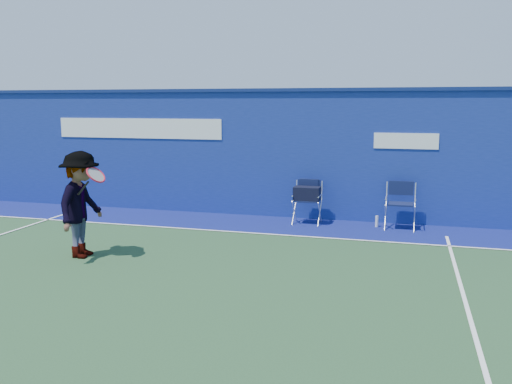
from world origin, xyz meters
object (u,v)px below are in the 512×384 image
(directors_chair_right, at_px, (400,214))
(tennis_player, at_px, (81,204))
(water_bottle, at_px, (377,221))
(directors_chair_left, at_px, (307,205))

(directors_chair_right, height_order, tennis_player, tennis_player)
(water_bottle, relative_size, tennis_player, 0.14)
(directors_chair_left, bearing_deg, tennis_player, -132.16)
(water_bottle, bearing_deg, directors_chair_left, -178.23)
(directors_chair_left, height_order, directors_chair_right, directors_chair_right)
(directors_chair_right, bearing_deg, directors_chair_left, -179.44)
(directors_chair_left, bearing_deg, water_bottle, 1.77)
(water_bottle, height_order, tennis_player, tennis_player)
(tennis_player, bearing_deg, directors_chair_left, 47.84)
(water_bottle, xyz_separation_m, tennis_player, (-4.97, -3.80, 0.82))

